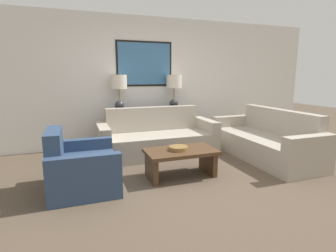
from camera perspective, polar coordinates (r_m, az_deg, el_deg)
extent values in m
plane|color=brown|center=(3.72, 4.42, -12.18)|extent=(20.00, 20.00, 0.00)
cube|color=silver|center=(5.65, -5.21, 9.49)|extent=(8.09, 0.10, 2.65)
cube|color=black|center=(5.60, -5.13, 13.32)|extent=(1.18, 0.01, 0.92)
cube|color=teal|center=(5.59, -5.11, 13.32)|extent=(1.10, 0.02, 0.84)
cube|color=black|center=(5.51, -4.38, -0.44)|extent=(1.60, 0.34, 0.76)
cylinder|color=#333338|center=(5.32, -10.48, 3.31)|extent=(0.16, 0.16, 0.02)
sphere|color=#333338|center=(5.31, -10.52, 4.45)|extent=(0.19, 0.19, 0.19)
cylinder|color=#8C7A51|center=(5.29, -10.60, 6.71)|extent=(0.02, 0.02, 0.23)
cylinder|color=beige|center=(5.28, -10.70, 9.44)|extent=(0.32, 0.32, 0.27)
cylinder|color=#333338|center=(5.62, 1.28, 3.88)|extent=(0.16, 0.16, 0.02)
sphere|color=#333338|center=(5.61, 1.29, 4.96)|extent=(0.19, 0.19, 0.19)
cylinder|color=#8C7A51|center=(5.59, 1.29, 7.10)|extent=(0.02, 0.02, 0.23)
cylinder|color=beige|center=(5.58, 1.31, 9.68)|extent=(0.32, 0.32, 0.27)
cube|color=#ADA393|center=(4.82, -1.89, -4.23)|extent=(1.79, 0.70, 0.40)
cube|color=#ADA393|center=(5.17, -3.39, -0.58)|extent=(1.79, 0.18, 0.86)
cube|color=#ADA393|center=(4.68, -13.85, -3.63)|extent=(0.18, 0.88, 0.62)
cube|color=#ADA393|center=(5.24, 8.13, -1.88)|extent=(0.18, 0.88, 0.62)
cube|color=#ADA393|center=(4.97, 19.05, -4.34)|extent=(0.70, 1.79, 0.40)
cube|color=#ADA393|center=(5.20, 22.99, -1.36)|extent=(0.18, 1.79, 0.86)
cube|color=#ADA393|center=(5.78, 13.75, -0.91)|extent=(0.88, 0.18, 0.62)
cube|color=#ADA393|center=(4.32, 28.27, -5.85)|extent=(0.88, 0.18, 0.62)
cube|color=#4C331E|center=(3.82, 2.81, -5.56)|extent=(1.02, 0.58, 0.05)
cube|color=#4C331E|center=(3.74, -3.66, -9.15)|extent=(0.07, 0.47, 0.35)
cube|color=#4C331E|center=(4.06, 8.68, -7.62)|extent=(0.07, 0.47, 0.35)
cylinder|color=olive|center=(3.80, 2.29, -4.83)|extent=(0.28, 0.28, 0.05)
cube|color=navy|center=(3.65, -16.36, -9.67)|extent=(0.66, 0.70, 0.40)
cube|color=navy|center=(3.59, -23.30, -7.10)|extent=(0.18, 0.70, 0.80)
cube|color=navy|center=(3.23, -17.60, -10.97)|extent=(0.84, 0.14, 0.56)
cube|color=navy|center=(4.02, -18.08, -6.66)|extent=(0.84, 0.14, 0.56)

